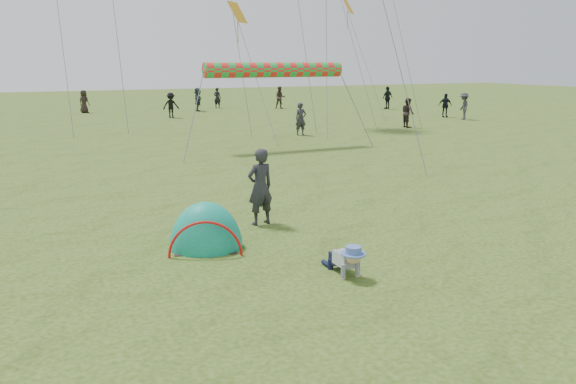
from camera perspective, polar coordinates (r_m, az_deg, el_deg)
name	(u,v)px	position (r m, az deg, el deg)	size (l,w,h in m)	color
ground	(351,277)	(10.14, 6.39, -8.60)	(140.00, 140.00, 0.00)	#25430C
crawling_toddler	(346,258)	(10.13, 5.95, -6.74)	(0.57, 0.81, 0.62)	black
popup_tent	(206,248)	(11.73, -8.30, -5.61)	(1.50, 1.23, 1.94)	#017A5C
standing_adult	(260,187)	(13.03, -2.84, 0.53)	(0.66, 0.43, 1.80)	#26252B
crowd_person_0	(301,119)	(29.15, 1.30, 7.42)	(0.61, 0.40, 1.67)	#292831
crowd_person_1	(408,113)	(33.40, 12.06, 7.89)	(0.82, 0.64, 1.69)	#2B201E
crowd_person_2	(445,105)	(40.17, 15.67, 8.47)	(0.94, 0.39, 1.60)	black
crowd_person_3	(464,106)	(38.86, 17.42, 8.32)	(1.13, 0.65, 1.74)	#2E2F35
crowd_person_7	(280,98)	(45.80, -0.80, 9.58)	(0.86, 0.67, 1.77)	#3D2F27
crowd_person_8	(388,98)	(46.14, 10.08, 9.41)	(1.05, 0.44, 1.78)	black
crowd_person_9	(171,105)	(39.10, -11.81, 8.62)	(1.09, 0.63, 1.69)	black
crowd_person_10	(84,101)	(44.60, -20.02, 8.64)	(0.82, 0.53, 1.67)	black
crowd_person_11	(198,100)	(43.94, -9.14, 9.26)	(1.64, 0.52, 1.77)	#232F36
crowd_person_12	(217,98)	(46.58, -7.20, 9.46)	(0.60, 0.40, 1.66)	black
rainbow_tube_kite	(275,70)	(24.61, -1.36, 12.30)	(0.64, 0.64, 6.27)	red
diamond_kite_1	(348,5)	(40.18, 6.09, 18.34)	(1.30, 1.30, 0.00)	orange
diamond_kite_7	(238,12)	(29.75, -5.15, 17.72)	(1.21, 1.21, 0.00)	orange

